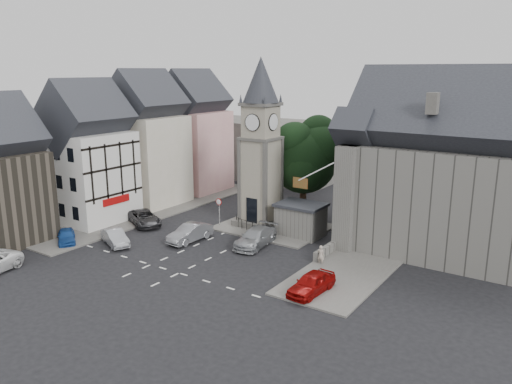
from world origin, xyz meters
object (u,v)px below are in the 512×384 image
Objects in this scene: clock_tower at (261,144)px; car_east_red at (311,283)px; car_west_blue at (66,236)px; stone_shelter at (301,219)px; pedestrian at (321,255)px.

car_east_red is (11.50, -10.99, -7.38)m from clock_tower.
car_west_blue is 0.84× the size of car_east_red.
car_west_blue is at bearing -129.42° from clock_tower.
stone_shelter is at bearing 127.11° from car_east_red.
car_east_red is at bearing 110.50° from pedestrian.
car_west_blue is 2.22× the size of pedestrian.
car_west_blue is 22.65m from pedestrian.
pedestrian reaches higher than car_west_blue.
stone_shelter is 7.39m from pedestrian.
car_west_blue is at bearing -140.37° from stone_shelter.
car_east_red is 5.32m from pedestrian.
stone_shelter reaches higher than car_east_red.
clock_tower reaches higher than stone_shelter.
clock_tower is 3.78× the size of stone_shelter.
clock_tower is 4.47× the size of car_west_blue.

